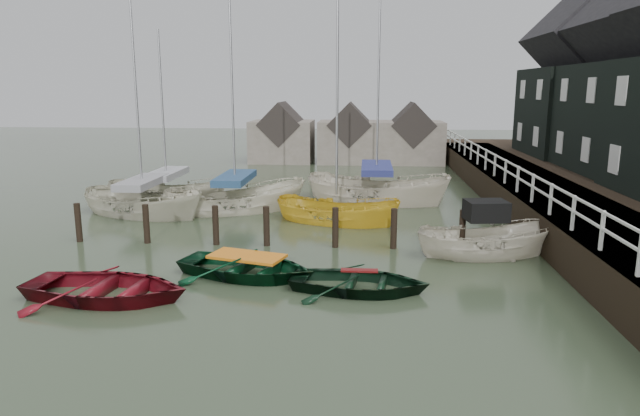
# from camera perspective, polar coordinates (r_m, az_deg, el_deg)

# --- Properties ---
(ground) EXTENTS (120.00, 120.00, 0.00)m
(ground) POSITION_cam_1_polar(r_m,az_deg,el_deg) (17.06, -3.07, -6.60)
(ground) COLOR #2E3924
(ground) RESTS_ON ground
(pier) EXTENTS (3.04, 32.00, 2.70)m
(pier) POSITION_cam_1_polar(r_m,az_deg,el_deg) (27.43, 19.92, 1.35)
(pier) COLOR black
(pier) RESTS_ON ground
(mooring_pilings) EXTENTS (13.72, 0.22, 1.80)m
(mooring_pilings) POSITION_cam_1_polar(r_m,az_deg,el_deg) (19.93, -5.12, -2.39)
(mooring_pilings) COLOR black
(mooring_pilings) RESTS_ON ground
(far_sheds) EXTENTS (14.00, 4.08, 4.39)m
(far_sheds) POSITION_cam_1_polar(r_m,az_deg,el_deg) (42.20, 2.76, 7.12)
(far_sheds) COLOR #665B51
(far_sheds) RESTS_ON ground
(rowboat_red) EXTENTS (4.68, 3.55, 0.91)m
(rowboat_red) POSITION_cam_1_polar(r_m,az_deg,el_deg) (16.10, -20.47, -8.53)
(rowboat_red) COLOR maroon
(rowboat_red) RESTS_ON ground
(rowboat_green) EXTENTS (4.83, 4.02, 0.86)m
(rowboat_green) POSITION_cam_1_polar(r_m,az_deg,el_deg) (16.97, -7.26, -6.79)
(rowboat_green) COLOR black
(rowboat_green) RESTS_ON ground
(rowboat_dkgreen) EXTENTS (4.10, 3.17, 0.78)m
(rowboat_dkgreen) POSITION_cam_1_polar(r_m,az_deg,el_deg) (15.72, 3.93, -8.27)
(rowboat_dkgreen) COLOR black
(rowboat_dkgreen) RESTS_ON ground
(motorboat) EXTENTS (4.73, 2.33, 2.70)m
(motorboat) POSITION_cam_1_polar(r_m,az_deg,el_deg) (19.47, 16.14, -4.43)
(motorboat) COLOR beige
(motorboat) RESTS_ON ground
(sailboat_a) EXTENTS (6.60, 4.30, 10.59)m
(sailboat_a) POSITION_cam_1_polar(r_m,az_deg,el_deg) (25.92, -17.19, -0.51)
(sailboat_a) COLOR beige
(sailboat_a) RESTS_ON ground
(sailboat_b) EXTENTS (6.86, 4.59, 11.98)m
(sailboat_b) POSITION_cam_1_polar(r_m,az_deg,el_deg) (25.84, -8.41, -0.13)
(sailboat_b) COLOR beige
(sailboat_b) RESTS_ON ground
(sailboat_c) EXTENTS (5.79, 3.76, 10.95)m
(sailboat_c) POSITION_cam_1_polar(r_m,az_deg,el_deg) (23.47, 1.65, -1.34)
(sailboat_c) COLOR gold
(sailboat_c) RESTS_ON ground
(sailboat_d) EXTENTS (7.65, 4.86, 13.52)m
(sailboat_d) POSITION_cam_1_polar(r_m,az_deg,el_deg) (27.78, 5.62, 0.79)
(sailboat_d) COLOR beige
(sailboat_d) RESTS_ON ground
(sailboat_e) EXTENTS (6.30, 2.95, 9.15)m
(sailboat_e) POSITION_cam_1_polar(r_m,az_deg,el_deg) (28.20, -14.99, 0.59)
(sailboat_e) COLOR beige
(sailboat_e) RESTS_ON ground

